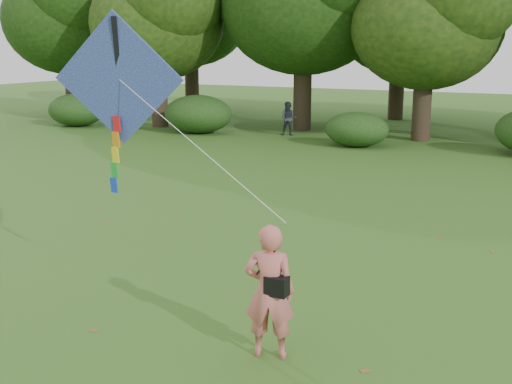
% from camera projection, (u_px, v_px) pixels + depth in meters
% --- Properties ---
extents(ground, '(100.00, 100.00, 0.00)m').
position_uv_depth(ground, '(270.00, 322.00, 9.80)').
color(ground, '#265114').
rests_on(ground, ground).
extents(man_kite_flyer, '(0.78, 0.63, 1.86)m').
position_uv_depth(man_kite_flyer, '(269.00, 291.00, 8.53)').
color(man_kite_flyer, '#CC6560').
rests_on(man_kite_flyer, ground).
extents(bystander_left, '(0.88, 0.76, 1.56)m').
position_uv_depth(bystander_left, '(289.00, 119.00, 29.50)').
color(bystander_left, '#2A2F38').
rests_on(bystander_left, ground).
extents(crossbody_bag, '(0.43, 0.20, 0.72)m').
position_uv_depth(crossbody_bag, '(277.00, 285.00, 8.43)').
color(crossbody_bag, black).
rests_on(crossbody_bag, ground).
extents(flying_kite, '(4.52, 1.50, 2.98)m').
position_uv_depth(flying_kite, '(119.00, 82.00, 10.31)').
color(flying_kite, '#2551A4').
rests_on(flying_kite, ground).
extents(shrub_band, '(39.15, 3.22, 1.88)m').
position_uv_depth(shrub_band, '(441.00, 129.00, 25.32)').
color(shrub_band, '#264919').
rests_on(shrub_band, ground).
extents(fallen_leaves, '(10.29, 12.46, 0.01)m').
position_uv_depth(fallen_leaves, '(347.00, 270.00, 12.02)').
color(fallen_leaves, brown).
rests_on(fallen_leaves, ground).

